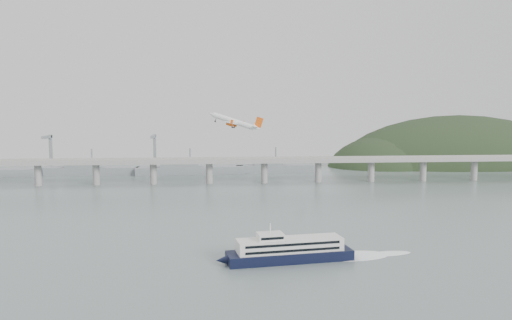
{
  "coord_description": "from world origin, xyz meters",
  "views": [
    {
      "loc": [
        -26.06,
        -249.17,
        67.35
      ],
      "look_at": [
        0.0,
        55.0,
        36.0
      ],
      "focal_mm": 35.0,
      "sensor_mm": 36.0,
      "label": 1
    }
  ],
  "objects": [
    {
      "name": "bridge",
      "position": [
        -1.15,
        200.0,
        17.65
      ],
      "size": [
        800.0,
        22.0,
        23.9
      ],
      "color": "gray",
      "rests_on": "ground"
    },
    {
      "name": "distant_fleet",
      "position": [
        -155.36,
        265.08,
        6.22
      ],
      "size": [
        453.0,
        60.9,
        40.0
      ],
      "color": "slate",
      "rests_on": "ground"
    },
    {
      "name": "ground",
      "position": [
        0.0,
        0.0,
        0.0
      ],
      "size": [
        900.0,
        900.0,
        0.0
      ],
      "primitive_type": "plane",
      "color": "slate",
      "rests_on": "ground"
    },
    {
      "name": "ferry",
      "position": [
        7.37,
        -34.73,
        4.74
      ],
      "size": [
        92.49,
        25.06,
        17.48
      ],
      "rotation": [
        0.0,
        0.0,
        0.14
      ],
      "color": "black",
      "rests_on": "ground"
    },
    {
      "name": "headland",
      "position": [
        285.18,
        331.75,
        -19.34
      ],
      "size": [
        365.0,
        155.0,
        156.0
      ],
      "color": "black",
      "rests_on": "ground"
    },
    {
      "name": "airliner",
      "position": [
        -11.47,
        89.48,
        58.58
      ],
      "size": [
        37.88,
        35.07,
        14.32
      ],
      "rotation": [
        0.05,
        -0.3,
        2.85
      ],
      "color": "white",
      "rests_on": "ground"
    }
  ]
}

